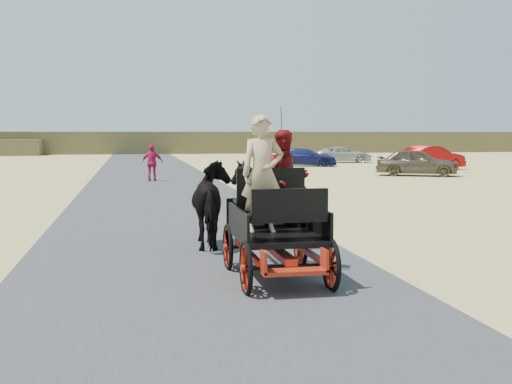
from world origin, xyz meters
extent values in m
plane|color=tan|center=(0.00, 0.00, 0.00)|extent=(140.00, 140.00, 0.00)
cube|color=#38383A|center=(0.00, 0.00, 0.01)|extent=(6.00, 140.00, 0.01)
cube|color=brown|center=(0.00, 62.00, 1.20)|extent=(140.00, 6.00, 2.40)
imported|color=black|center=(0.57, 2.10, 0.85)|extent=(0.91, 2.01, 1.70)
imported|color=black|center=(1.67, 2.10, 0.85)|extent=(1.37, 1.54, 1.70)
imported|color=tan|center=(0.92, -0.85, 1.62)|extent=(0.66, 0.43, 1.80)
imported|color=#660C0F|center=(1.42, -0.30, 1.51)|extent=(0.77, 0.60, 1.58)
imported|color=#B91546|center=(-0.09, 19.87, 0.86)|extent=(1.03, 0.48, 1.73)
imported|color=brown|center=(13.72, 21.04, 0.72)|extent=(4.54, 3.41, 1.44)
imported|color=maroon|center=(16.89, 25.91, 0.73)|extent=(4.71, 2.84, 1.47)
imported|color=navy|center=(10.64, 31.79, 0.61)|extent=(4.50, 3.19, 1.21)
imported|color=#B2B2B7|center=(14.89, 36.49, 0.61)|extent=(4.68, 2.83, 1.22)
camera|label=1|loc=(-1.04, -10.42, 2.24)|focal=45.00mm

